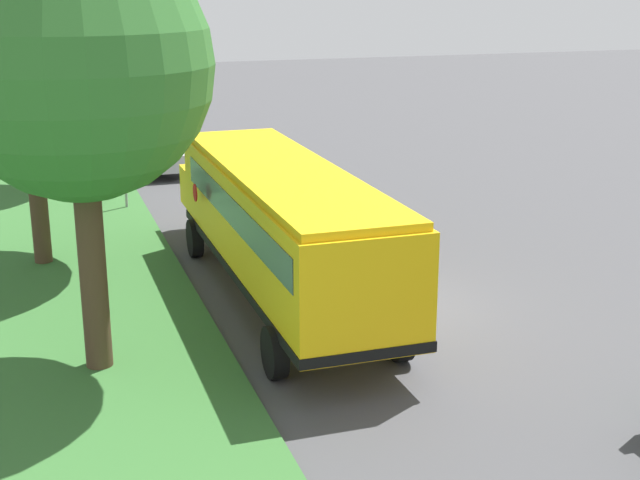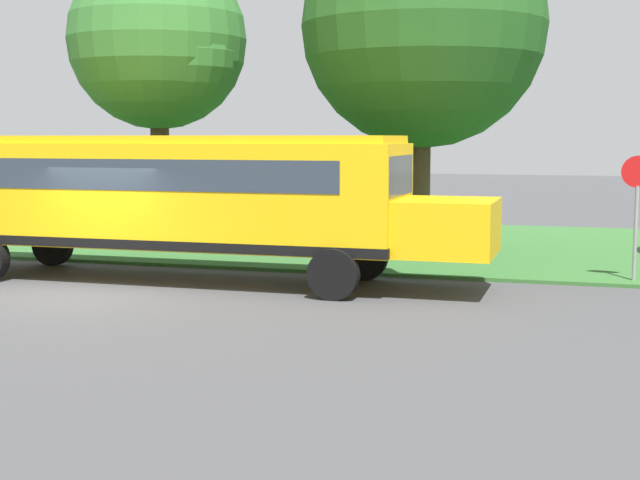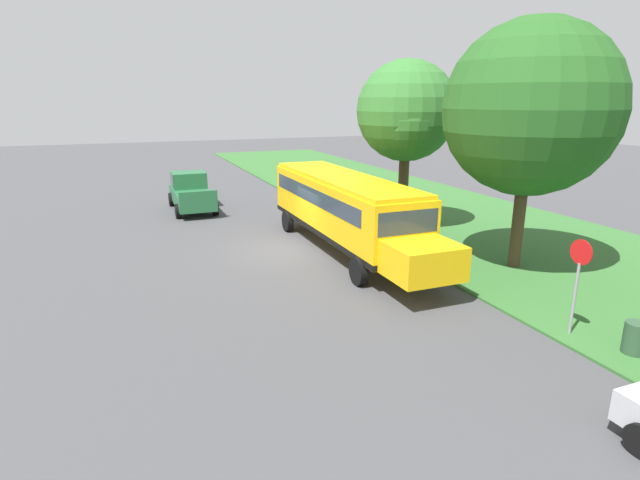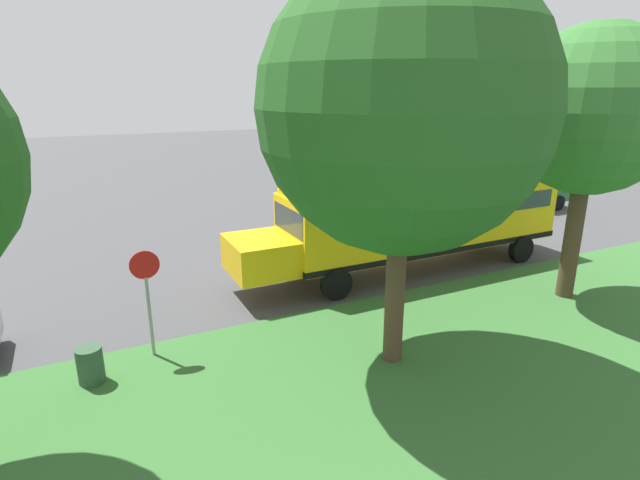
# 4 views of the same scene
# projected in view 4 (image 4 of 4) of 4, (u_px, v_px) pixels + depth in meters

# --- Properties ---
(ground_plane) EXTENTS (120.00, 120.00, 0.00)m
(ground_plane) POSITION_uv_depth(u_px,v_px,m) (403.00, 247.00, 20.63)
(ground_plane) COLOR #424244
(school_bus) EXTENTS (2.85, 12.42, 3.16)m
(school_bus) POSITION_uv_depth(u_px,v_px,m) (417.00, 216.00, 17.72)
(school_bus) COLOR yellow
(school_bus) RESTS_ON ground
(pickup_truck) EXTENTS (2.28, 5.40, 2.10)m
(pickup_truck) POSITION_uv_depth(u_px,v_px,m) (525.00, 189.00, 26.75)
(pickup_truck) COLOR #236038
(pickup_truck) RESTS_ON ground
(oak_tree_beside_bus) EXTENTS (4.75, 4.75, 8.08)m
(oak_tree_beside_bus) POSITION_uv_depth(u_px,v_px,m) (586.00, 115.00, 14.03)
(oak_tree_beside_bus) COLOR #4C3826
(oak_tree_beside_bus) RESTS_ON ground
(oak_tree_roadside_mid) EXTENTS (6.17, 6.17, 9.01)m
(oak_tree_roadside_mid) POSITION_uv_depth(u_px,v_px,m) (411.00, 102.00, 10.34)
(oak_tree_roadside_mid) COLOR #4C3826
(oak_tree_roadside_mid) RESTS_ON ground
(stop_sign) EXTENTS (0.08, 0.68, 2.74)m
(stop_sign) POSITION_uv_depth(u_px,v_px,m) (147.00, 292.00, 11.68)
(stop_sign) COLOR gray
(stop_sign) RESTS_ON ground
(trash_bin) EXTENTS (0.56, 0.56, 0.90)m
(trash_bin) POSITION_uv_depth(u_px,v_px,m) (91.00, 366.00, 10.95)
(trash_bin) COLOR #2D4C33
(trash_bin) RESTS_ON ground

